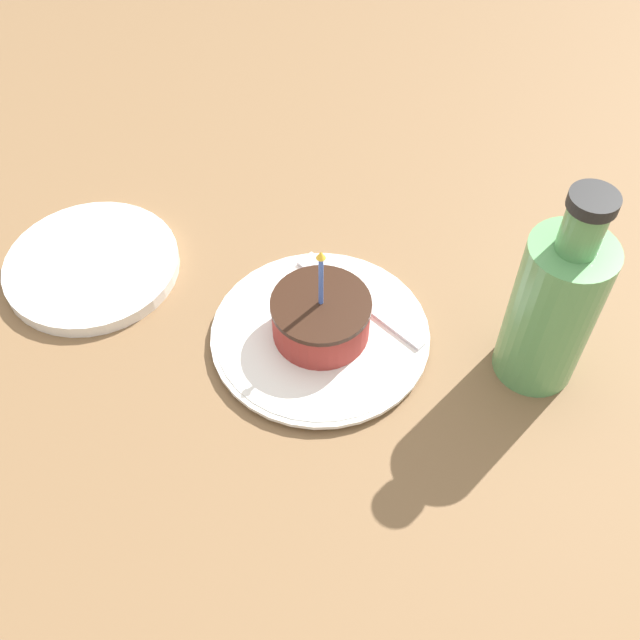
{
  "coord_description": "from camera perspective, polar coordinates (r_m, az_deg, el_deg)",
  "views": [
    {
      "loc": [
        0.05,
        -0.5,
        0.65
      ],
      "look_at": [
        0.02,
        -0.0,
        0.04
      ],
      "focal_mm": 42.0,
      "sensor_mm": 36.0,
      "label": 1
    }
  ],
  "objects": [
    {
      "name": "ground_plane",
      "position": [
        0.84,
        -1.63,
        -2.18
      ],
      "size": [
        2.4,
        2.4,
        0.04
      ],
      "color": "brown",
      "rests_on": "ground"
    },
    {
      "name": "plate",
      "position": [
        0.81,
        0.0,
        -1.32
      ],
      "size": [
        0.24,
        0.24,
        0.01
      ],
      "color": "white",
      "rests_on": "ground_plane"
    },
    {
      "name": "cake_slice",
      "position": [
        0.79,
        0.07,
        0.26
      ],
      "size": [
        0.11,
        0.11,
        0.12
      ],
      "color": "#99332D",
      "rests_on": "plate"
    },
    {
      "name": "fork",
      "position": [
        0.84,
        2.41,
        2.01
      ],
      "size": [
        0.15,
        0.14,
        0.0
      ],
      "color": "silver",
      "rests_on": "plate"
    },
    {
      "name": "bottle",
      "position": [
        0.76,
        17.36,
        0.97
      ],
      "size": [
        0.08,
        0.08,
        0.24
      ],
      "color": "#599959",
      "rests_on": "ground_plane"
    },
    {
      "name": "side_plate",
      "position": [
        0.92,
        -16.97,
        4.0
      ],
      "size": [
        0.2,
        0.2,
        0.02
      ],
      "color": "white",
      "rests_on": "ground_plane"
    }
  ]
}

